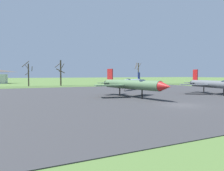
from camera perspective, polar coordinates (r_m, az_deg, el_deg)
The scene contains 10 objects.
ground_plane at distance 26.07m, azimuth 18.32°, elevation -5.19°, with size 600.00×600.00×0.00m, color #4C6B33.
asphalt_apron at distance 39.03m, azimuth 2.04°, elevation -2.40°, with size 70.58×52.87×0.05m, color #333335.
grass_verge_strip at distance 69.40m, azimuth -10.34°, elevation -0.16°, with size 130.58×12.00×0.06m, color #405A2B.
jet_fighter_front_left at distance 42.23m, azimuth 26.25°, elevation 0.36°, with size 11.15×13.96×4.78m.
jet_fighter_front_right at distance 33.09m, azimuth 5.35°, elevation 0.32°, with size 10.86×15.16×4.74m.
jet_fighter_rear_center at distance 52.81m, azimuth 5.51°, elevation 1.06°, with size 12.30×11.74×4.37m.
info_placard_rear_center at distance 44.48m, azimuth 3.51°, elevation -1.07°, with size 0.60×0.38×0.87m.
bare_tree_far_left at distance 72.17m, azimuth -21.96°, elevation 3.15°, with size 3.18×3.15×8.38m.
bare_tree_left_of_center at distance 72.82m, azimuth -13.91°, elevation 3.57°, with size 3.29×3.77×8.71m.
bare_tree_center at distance 80.87m, azimuth 7.18°, elevation 3.52°, with size 2.84×1.77×8.49m.
Camera 1 is at (-17.84, -18.68, 3.57)m, focal length 33.34 mm.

